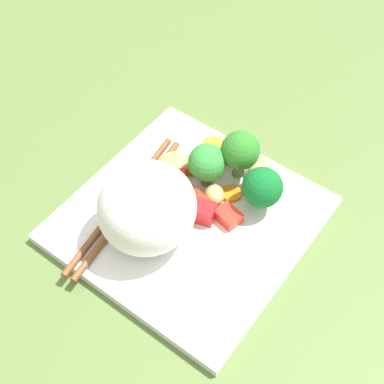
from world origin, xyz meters
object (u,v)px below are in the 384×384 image
object	(u,v)px
broccoli_floret_0	(207,163)
rice_mound	(147,208)
carrot_slice_0	(253,187)
chopstick_pair	(125,204)
square_plate	(189,220)

from	to	relation	value
broccoli_floret_0	rice_mound	bearing A→B (deg)	-1.68
carrot_slice_0	chopstick_pair	distance (cm)	14.39
square_plate	broccoli_floret_0	xyz separation A→B (cm)	(-5.00, -1.61, 3.86)
chopstick_pair	rice_mound	bearing A→B (deg)	67.37
rice_mound	broccoli_floret_0	distance (cm)	9.41
square_plate	broccoli_floret_0	distance (cm)	6.52
broccoli_floret_0	chopstick_pair	distance (cm)	10.07
broccoli_floret_0	carrot_slice_0	size ratio (longest dim) A/B	2.07
broccoli_floret_0	square_plate	bearing A→B (deg)	17.86
carrot_slice_0	broccoli_floret_0	bearing A→B (deg)	-62.64
square_plate	rice_mound	size ratio (longest dim) A/B	2.39
rice_mound	carrot_slice_0	bearing A→B (deg)	156.98
carrot_slice_0	chopstick_pair	xyz separation A→B (cm)	(10.85, -9.45, 0.01)
rice_mound	broccoli_floret_0	bearing A→B (deg)	178.32
square_plate	carrot_slice_0	distance (cm)	8.12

